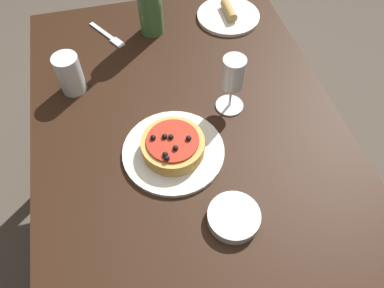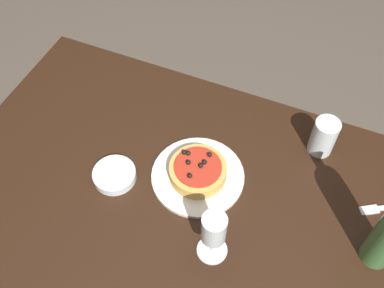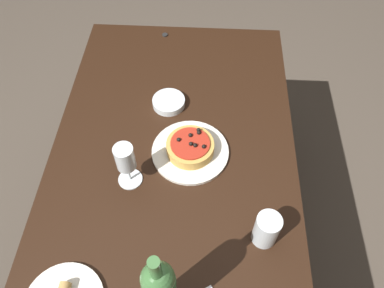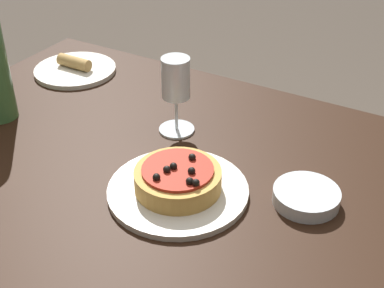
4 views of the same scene
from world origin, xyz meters
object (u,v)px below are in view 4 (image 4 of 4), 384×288
Objects in this scene: pizza at (179,179)px; dinner_plate at (179,191)px; side_plate at (75,69)px; side_bowl at (306,196)px; wine_glass at (176,83)px; dining_table at (194,211)px.

dinner_plate is at bearing -47.07° from pizza.
side_plate is (0.51, -0.31, 0.00)m from dinner_plate.
dinner_plate is 1.22× the size of side_plate.
side_plate reaches higher than side_bowl.
side_plate is (0.51, -0.31, -0.02)m from pizza.
wine_glass is 0.42m from side_plate.
wine_glass is (0.12, -0.13, 0.20)m from dining_table.
dining_table is 6.35× the size of side_plate.
pizza is 0.60m from side_plate.
pizza is (-0.00, 0.06, 0.12)m from dining_table.
dining_table is at bearing 154.07° from side_plate.
wine_glass reaches higher than dinner_plate.
wine_glass is at bearing 163.17° from side_plate.
dinner_plate is 0.60m from side_plate.
dinner_plate is 0.03m from pizza.
dining_table is 0.14m from pizza.
dinner_plate is at bearing 122.72° from wine_glass.
side_bowl is at bearing -171.10° from dining_table.
dining_table is at bearing 132.43° from wine_glass.
side_bowl is (-0.22, -0.03, 0.10)m from dining_table.
dining_table is 8.51× the size of pizza.
dining_table is at bearing 8.90° from side_bowl.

